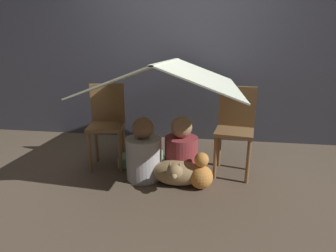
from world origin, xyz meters
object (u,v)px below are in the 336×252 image
Objects in this scene: dog at (177,172)px; person_second at (181,152)px; chair_right at (235,126)px; chair_left at (107,121)px; person_front at (144,154)px.

person_second is at bearing 83.79° from dog.
dog is at bearing -134.96° from chair_right.
chair_left is 1.42× the size of person_second.
chair_right is 0.60m from person_second.
chair_right is at bearing -11.13° from chair_left.
chair_left reaches higher than dog.
person_second is 1.26× the size of dog.
chair_left is at bearing 154.70° from dog.
chair_left is 1.42× the size of person_front.
person_front reaches higher than dog.
chair_right reaches higher than person_front.
person_second is at bearing 12.64° from person_front.
chair_right reaches higher than dog.
dog is (0.34, -0.10, -0.12)m from person_front.
person_front is at bearing -167.36° from person_second.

